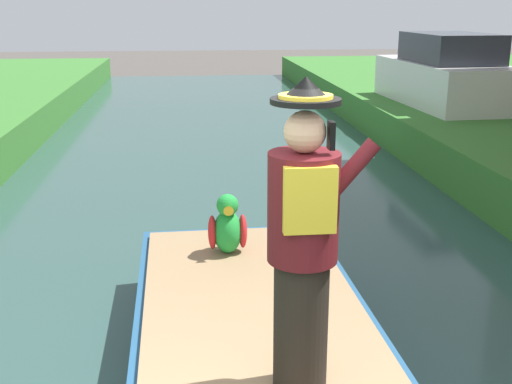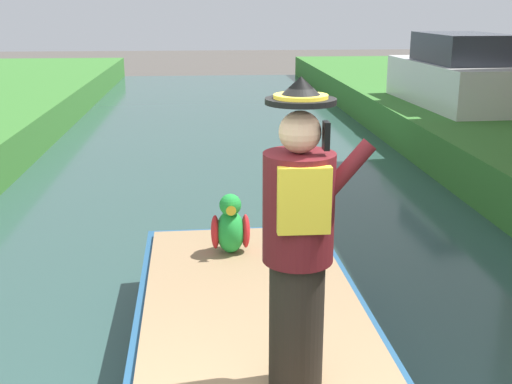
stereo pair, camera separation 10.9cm
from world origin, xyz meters
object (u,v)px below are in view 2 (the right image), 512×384
Objects in this scene: boat at (256,355)px; parked_car_white at (457,75)px; parrot_plush at (230,227)px; person_pirate at (299,243)px.

boat is 1.04× the size of parked_car_white.
parrot_plush reaches higher than boat.
person_pirate is at bearing -79.36° from boat.
person_pirate reaches higher than boat.
person_pirate is 3.25× the size of parrot_plush.
parrot_plush is (-0.29, 2.20, -0.68)m from person_pirate.
parked_car_white is (5.17, 7.75, 0.51)m from parrot_plush.
boat is 1.42m from parrot_plush.
parked_car_white is (5.05, 9.06, 1.06)m from boat.
parked_car_white is (4.88, 9.95, -0.17)m from person_pirate.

